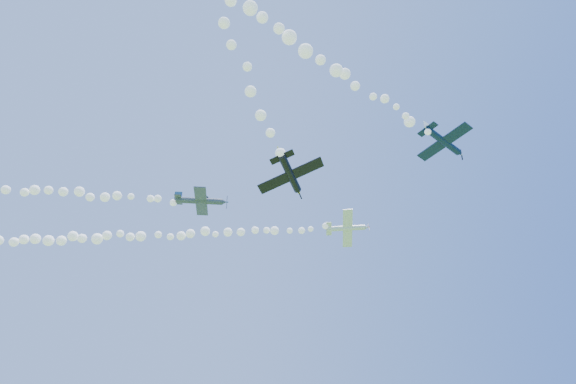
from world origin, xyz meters
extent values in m
cylinder|color=silver|center=(21.06, 7.87, 50.20)|extent=(6.51, 0.98, 1.04)
cone|color=silver|center=(24.42, 6.85, 50.28)|extent=(0.78, 0.88, 0.88)
cone|color=#BE3B15|center=(24.88, 6.70, 50.29)|extent=(0.33, 0.31, 0.31)
cube|color=black|center=(24.76, 6.74, 50.28)|extent=(0.24, 0.76, 2.00)
cube|color=silver|center=(21.31, 7.75, 50.08)|extent=(3.84, 7.79, 2.59)
cube|color=silver|center=(18.27, 8.74, 50.19)|extent=(1.68, 2.85, 0.95)
cube|color=#BE3B15|center=(18.23, 8.94, 50.76)|extent=(1.10, 0.77, 1.29)
sphere|color=black|center=(21.97, 7.72, 50.61)|extent=(1.02, 1.16, 0.99)
cylinder|color=#0D1C39|center=(26.54, -15.78, 49.21)|extent=(6.53, 3.22, 1.51)
cone|color=#0D1C39|center=(29.81, -14.40, 48.89)|extent=(1.10, 1.12, 0.95)
cone|color=silver|center=(30.26, -14.21, 48.84)|extent=(0.44, 0.41, 0.34)
cube|color=black|center=(30.14, -14.26, 48.86)|extent=(0.31, 0.17, 2.08)
cube|color=#0D1C39|center=(26.78, -15.68, 49.05)|extent=(4.65, 8.12, 0.59)
cube|color=#0D1C39|center=(23.83, -16.93, 49.53)|extent=(1.96, 2.99, 0.27)
cube|color=silver|center=(23.80, -16.96, 50.14)|extent=(1.12, 0.50, 1.41)
sphere|color=black|center=(27.43, -15.42, 49.54)|extent=(1.11, 1.04, 0.89)
cylinder|color=#394053|center=(-4.15, 1.59, 46.37)|extent=(6.73, 2.92, 1.09)
cone|color=#394053|center=(-0.54, 1.07, 46.45)|extent=(1.04, 1.09, 0.92)
cone|color=navy|center=(-0.04, 1.00, 46.46)|extent=(0.42, 0.40, 0.32)
cube|color=black|center=(-0.18, 1.02, 46.46)|extent=(0.17, 0.50, 2.13)
cube|color=#394053|center=(-3.87, 1.57, 46.24)|extent=(2.79, 8.38, 1.54)
cube|color=#394053|center=(-7.15, 2.00, 46.36)|extent=(1.34, 3.00, 0.58)
cube|color=navy|center=(-7.27, 1.92, 46.97)|extent=(1.13, 0.46, 1.37)
sphere|color=black|center=(-3.23, 1.39, 46.81)|extent=(0.94, 1.03, 0.95)
cylinder|color=black|center=(5.22, -15.56, 38.72)|extent=(2.40, 6.42, 1.17)
cone|color=black|center=(6.99, -12.60, 38.87)|extent=(1.02, 0.96, 0.89)
cone|color=yellow|center=(7.24, -12.20, 38.90)|extent=(0.37, 0.39, 0.31)
cube|color=black|center=(7.17, -12.31, 38.89)|extent=(0.70, 0.35, 1.97)
cube|color=black|center=(5.39, -15.34, 38.61)|extent=(7.24, 5.32, 2.52)
cube|color=black|center=(3.73, -18.00, 38.65)|extent=(2.73, 2.17, 0.93)
cube|color=yellow|center=(3.53, -18.01, 39.20)|extent=(0.94, 1.06, 1.29)
sphere|color=black|center=(5.57, -14.74, 39.15)|extent=(1.22, 1.13, 0.99)
camera|label=1|loc=(-4.72, -54.71, 2.00)|focal=30.00mm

